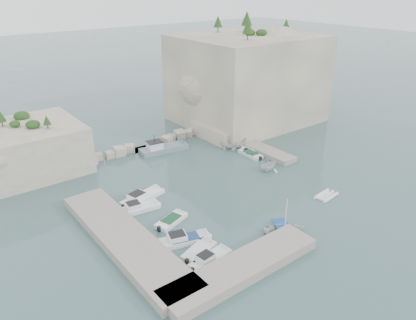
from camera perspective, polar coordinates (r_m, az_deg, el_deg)
ground at (r=55.50m, az=3.80°, el=-4.84°), size 400.00×400.00×0.00m
cliff_east at (r=83.12m, az=5.53°, el=11.29°), size 26.00×22.00×17.00m
cliff_terrace at (r=75.18m, az=2.28°, el=4.23°), size 8.00×10.00×2.50m
outcrop_west at (r=66.62m, az=-24.33°, el=1.40°), size 16.00×14.00×7.00m
quay_west at (r=46.53m, az=-11.61°, el=-10.84°), size 5.00×24.00×1.10m
quay_south at (r=41.89m, az=4.77°, el=-14.84°), size 18.00×4.00×1.10m
ledge_east at (r=70.28m, az=6.75°, el=1.87°), size 3.00×16.00×0.80m
breakwater at (r=71.08m, az=-8.55°, el=2.29°), size 28.00×3.00×1.40m
motorboat_a at (r=54.91m, az=-9.17°, el=-5.46°), size 7.16×3.58×1.40m
motorboat_b at (r=52.55m, az=-9.60°, el=-6.95°), size 5.90×2.57×1.40m
motorboat_c at (r=49.60m, az=-5.19°, el=-8.73°), size 5.14×3.23×0.70m
motorboat_d at (r=46.20m, az=-3.29°, el=-11.43°), size 6.62×3.59×1.40m
motorboat_e at (r=44.50m, az=-1.26°, el=-12.96°), size 5.04×3.36×0.70m
motorboat_f at (r=43.39m, az=0.36°, el=-14.08°), size 5.72×2.39×1.40m
rowboat at (r=48.42m, az=10.68°, el=-10.00°), size 5.92×5.24×1.01m
inflatable_dinghy at (r=57.03m, az=16.24°, el=-5.00°), size 3.84×2.15×0.44m
tender_east_a at (r=62.94m, az=8.44°, el=-1.38°), size 3.99×3.52×1.96m
tender_east_b at (r=67.62m, az=5.99°, el=0.62°), size 1.85×5.08×0.70m
tender_east_c at (r=69.26m, az=5.59°, el=1.22°), size 3.79×5.49×0.70m
tender_east_d at (r=70.30m, az=3.58°, el=1.65°), size 5.02×3.81×1.83m
work_boat at (r=69.42m, az=-6.21°, el=1.25°), size 9.32×3.91×2.20m
rowboat_mast at (r=47.03m, az=10.93°, el=-7.37°), size 0.10×0.10×4.20m
vegetation at (r=79.20m, az=2.20°, el=17.67°), size 53.48×13.88×13.40m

